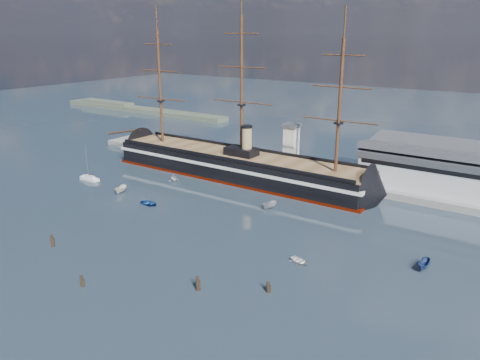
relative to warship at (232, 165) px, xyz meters
The scene contains 17 objects.
ground 23.44m from the warship, 60.00° to the right, with size 600.00×600.00×0.00m, color #2B3644.
quay 27.14m from the warship, 36.60° to the left, with size 180.00×18.00×2.00m, color slate.
warehouse 72.47m from the warship, 16.04° to the left, with size 63.00×21.00×11.60m.
quay_tower 20.33m from the warship, 41.79° to the left, with size 5.00×5.00×15.00m.
shoreline 148.11m from the warship, 149.57° to the left, with size 120.00×10.00×4.00m.
warship is the anchor object (origin of this frame).
sailboat 45.73m from the warship, 140.52° to the right, with size 7.00×2.30×11.08m.
motorboat_a 36.52m from the warship, 119.01° to the right, with size 6.41×2.35×2.56m, color silver.
motorboat_b 34.78m from the warship, 95.84° to the right, with size 3.42×1.37×1.60m, color navy.
motorboat_c 31.35m from the warship, 35.77° to the right, with size 6.24×2.29×2.50m, color gray.
motorboat_d 19.54m from the warship, 131.27° to the right, with size 5.86×2.54×2.15m, color white.
motorboat_e 61.99m from the warship, 41.82° to the right, with size 2.84×1.14×1.33m, color silver.
motorboat_f 74.10m from the warship, 23.58° to the right, with size 5.81×2.13×2.32m, color navy.
piling_near_left 65.29m from the warship, 92.28° to the right, with size 0.64×0.64×3.50m, color black.
piling_near_mid 74.34m from the warship, 76.94° to the right, with size 0.64×0.64×2.90m, color black.
piling_near_right 70.82m from the warship, 59.91° to the right, with size 0.64×0.64×3.44m, color black.
piling_far_right 71.74m from the warship, 49.52° to the right, with size 0.64×0.64×2.77m, color black.
Camera 1 is at (73.03, -59.38, 45.47)m, focal length 35.00 mm.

